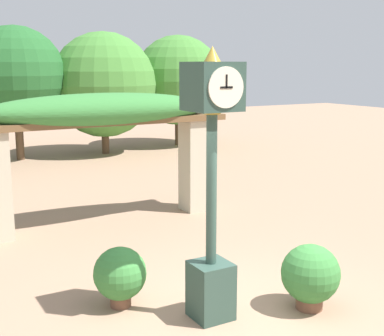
# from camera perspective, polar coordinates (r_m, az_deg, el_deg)

# --- Properties ---
(ground_plane) EXTENTS (60.00, 60.00, 0.00)m
(ground_plane) POSITION_cam_1_polar(r_m,az_deg,el_deg) (7.35, 5.45, -15.86)
(ground_plane) COLOR #9E7A60
(pedestal_clock) EXTENTS (0.60, 0.64, 3.53)m
(pedestal_clock) POSITION_cam_1_polar(r_m,az_deg,el_deg) (6.78, 2.10, -1.51)
(pedestal_clock) COLOR #2D473D
(pedestal_clock) RESTS_ON ground
(pergola) EXTENTS (5.58, 1.17, 2.75)m
(pergola) POSITION_cam_1_polar(r_m,az_deg,el_deg) (11.15, -9.54, 4.39)
(pergola) COLOR #BCB299
(pergola) RESTS_ON ground
(potted_plant_near_left) EXTENTS (0.74, 0.74, 0.85)m
(potted_plant_near_left) POSITION_cam_1_polar(r_m,az_deg,el_deg) (7.58, -7.69, -11.19)
(potted_plant_near_left) COLOR brown
(potted_plant_near_left) RESTS_ON ground
(potted_plant_near_right) EXTENTS (0.81, 0.81, 0.91)m
(potted_plant_near_right) POSITION_cam_1_polar(r_m,az_deg,el_deg) (7.61, 12.52, -11.07)
(potted_plant_near_right) COLOR brown
(potted_plant_near_right) RESTS_ON ground
(tree_line) EXTENTS (16.86, 4.32, 4.68)m
(tree_line) POSITION_cam_1_polar(r_m,az_deg,el_deg) (19.78, -16.70, 8.74)
(tree_line) COLOR brown
(tree_line) RESTS_ON ground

